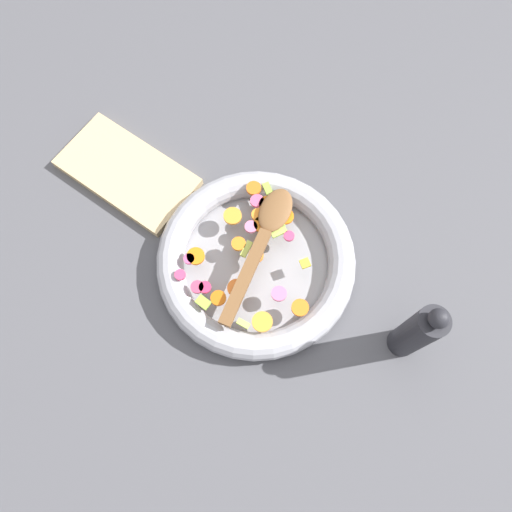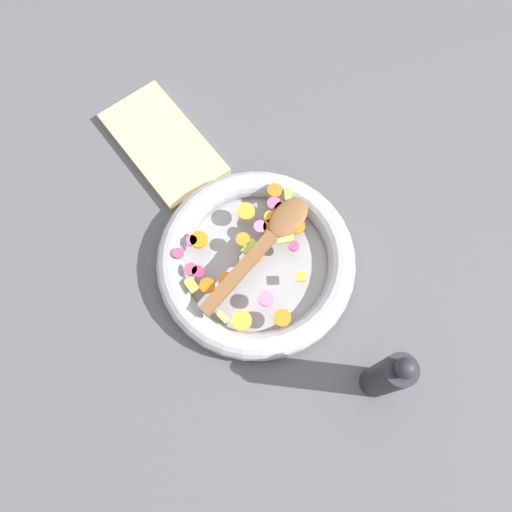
{
  "view_description": "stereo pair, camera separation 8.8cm",
  "coord_description": "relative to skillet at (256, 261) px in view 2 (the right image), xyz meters",
  "views": [
    {
      "loc": [
        -0.17,
        0.24,
        0.88
      ],
      "look_at": [
        0.0,
        0.0,
        0.05
      ],
      "focal_mm": 35.0,
      "sensor_mm": 36.0,
      "label": 1
    },
    {
      "loc": [
        -0.24,
        0.18,
        0.88
      ],
      "look_at": [
        0.0,
        0.0,
        0.05
      ],
      "focal_mm": 35.0,
      "sensor_mm": 36.0,
      "label": 2
    }
  ],
  "objects": [
    {
      "name": "ground_plane",
      "position": [
        0.0,
        0.0,
        -0.02
      ],
      "size": [
        4.0,
        4.0,
        0.0
      ],
      "primitive_type": "plane",
      "color": "#4C4C51"
    },
    {
      "name": "chopped_vegetables",
      "position": [
        0.01,
        0.0,
        0.03
      ],
      "size": [
        0.24,
        0.26,
        0.01
      ],
      "color": "orange",
      "rests_on": "skillet"
    },
    {
      "name": "cutting_board",
      "position": [
        0.32,
        -0.01,
        -0.01
      ],
      "size": [
        0.27,
        0.14,
        0.02
      ],
      "color": "tan",
      "rests_on": "ground_plane"
    },
    {
      "name": "pepper_mill",
      "position": [
        -0.29,
        -0.03,
        0.07
      ],
      "size": [
        0.05,
        0.05,
        0.21
      ],
      "color": "#232328",
      "rests_on": "ground_plane"
    },
    {
      "name": "skillet",
      "position": [
        0.0,
        0.0,
        0.0
      ],
      "size": [
        0.36,
        0.36,
        0.05
      ],
      "color": "gray",
      "rests_on": "ground_plane"
    },
    {
      "name": "wooden_spoon",
      "position": [
        0.01,
        -0.03,
        0.04
      ],
      "size": [
        0.1,
        0.28,
        0.01
      ],
      "color": "brown",
      "rests_on": "chopped_vegetables"
    }
  ]
}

